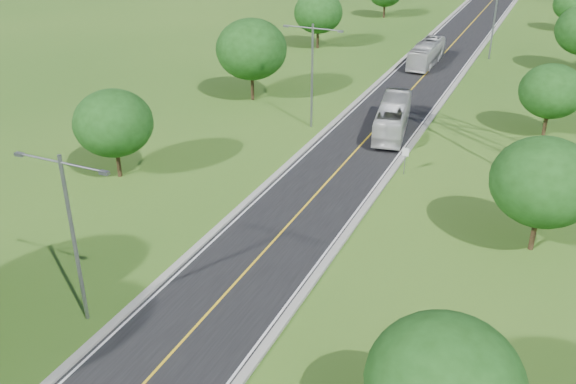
% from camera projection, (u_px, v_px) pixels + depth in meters
% --- Properties ---
extents(ground, '(260.00, 260.00, 0.00)m').
position_uv_depth(ground, '(410.00, 91.00, 72.96)').
color(ground, '#2B5618').
rests_on(ground, ground).
extents(road, '(8.00, 150.00, 0.06)m').
position_uv_depth(road, '(423.00, 77.00, 77.83)').
color(road, black).
rests_on(road, ground).
extents(curb_left, '(0.50, 150.00, 0.22)m').
position_uv_depth(curb_left, '(389.00, 72.00, 79.35)').
color(curb_left, gray).
rests_on(curb_left, ground).
extents(curb_right, '(0.50, 150.00, 0.22)m').
position_uv_depth(curb_right, '(458.00, 81.00, 76.23)').
color(curb_right, gray).
rests_on(curb_right, ground).
extents(speed_limit_sign, '(0.55, 0.09, 2.40)m').
position_uv_depth(speed_limit_sign, '(405.00, 156.00, 52.41)').
color(speed_limit_sign, slate).
rests_on(speed_limit_sign, ground).
extents(streetlight_near_left, '(5.90, 0.25, 10.00)m').
position_uv_depth(streetlight_near_left, '(72.00, 226.00, 33.42)').
color(streetlight_near_left, slate).
rests_on(streetlight_near_left, ground).
extents(streetlight_mid_left, '(5.90, 0.25, 10.00)m').
position_uv_depth(streetlight_mid_left, '(312.00, 67.00, 60.28)').
color(streetlight_mid_left, slate).
rests_on(streetlight_mid_left, ground).
extents(streetlight_far_right, '(5.90, 0.25, 10.00)m').
position_uv_depth(streetlight_far_right, '(495.00, 14.00, 82.73)').
color(streetlight_far_right, slate).
rests_on(streetlight_far_right, ground).
extents(tree_lb, '(6.30, 6.30, 7.33)m').
position_uv_depth(tree_lb, '(113.00, 123.00, 50.70)').
color(tree_lb, black).
rests_on(tree_lb, ground).
extents(tree_lc, '(7.56, 7.56, 8.79)m').
position_uv_depth(tree_lc, '(251.00, 49.00, 67.82)').
color(tree_lc, black).
rests_on(tree_lc, ground).
extents(tree_ld, '(6.72, 6.72, 7.82)m').
position_uv_depth(tree_ld, '(318.00, 12.00, 88.37)').
color(tree_ld, black).
rests_on(tree_ld, ground).
extents(tree_ra, '(6.30, 6.30, 7.33)m').
position_uv_depth(tree_ra, '(444.00, 383.00, 25.03)').
color(tree_ra, black).
rests_on(tree_ra, ground).
extents(tree_rb, '(6.72, 6.72, 7.82)m').
position_uv_depth(tree_rb, '(544.00, 182.00, 40.43)').
color(tree_rb, black).
rests_on(tree_rb, ground).
extents(tree_rc, '(5.88, 5.88, 6.84)m').
position_uv_depth(tree_rc, '(552.00, 91.00, 58.99)').
color(tree_rc, black).
rests_on(tree_rc, ground).
extents(tree_re, '(5.46, 5.46, 6.35)m').
position_uv_depth(tree_re, '(572.00, 5.00, 98.38)').
color(tree_re, black).
rests_on(tree_re, ground).
extents(bus_outbound, '(4.35, 11.11, 3.02)m').
position_uv_depth(bus_outbound, '(393.00, 117.00, 60.79)').
color(bus_outbound, silver).
rests_on(bus_outbound, road).
extents(bus_inbound, '(2.58, 10.56, 2.94)m').
position_uv_depth(bus_inbound, '(427.00, 54.00, 81.99)').
color(bus_inbound, silver).
rests_on(bus_inbound, road).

